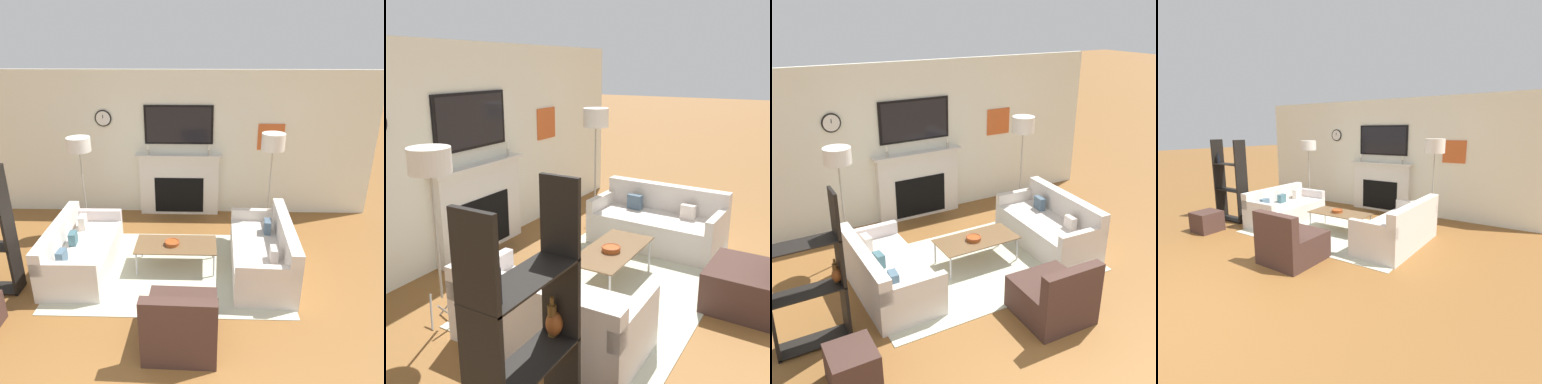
# 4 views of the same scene
# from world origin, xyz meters

# --- Properties ---
(ground_plane) EXTENTS (60.00, 60.00, 0.00)m
(ground_plane) POSITION_xyz_m (0.00, 0.00, 0.00)
(ground_plane) COLOR brown
(fireplace_wall) EXTENTS (7.26, 0.28, 2.70)m
(fireplace_wall) POSITION_xyz_m (0.00, 5.11, 1.23)
(fireplace_wall) COLOR white
(fireplace_wall) RESTS_ON ground_plane
(area_rug) EXTENTS (3.30, 2.12, 0.01)m
(area_rug) POSITION_xyz_m (0.00, 3.03, 0.01)
(area_rug) COLOR beige
(area_rug) RESTS_ON ground_plane
(couch_left) EXTENTS (0.87, 1.69, 0.73)m
(couch_left) POSITION_xyz_m (-1.34, 3.03, 0.27)
(couch_left) COLOR silver
(couch_left) RESTS_ON ground_plane
(couch_right) EXTENTS (0.89, 1.79, 0.80)m
(couch_right) POSITION_xyz_m (1.34, 3.03, 0.29)
(couch_right) COLOR silver
(couch_right) RESTS_ON ground_plane
(armchair) EXTENTS (0.81, 0.86, 0.82)m
(armchair) POSITION_xyz_m (0.22, 1.57, 0.27)
(armchair) COLOR #442C26
(armchair) RESTS_ON ground_plane
(coffee_table) EXTENTS (1.18, 0.57, 0.39)m
(coffee_table) POSITION_xyz_m (0.06, 3.11, 0.36)
(coffee_table) COLOR brown
(coffee_table) RESTS_ON ground_plane
(decorative_bowl) EXTENTS (0.22, 0.22, 0.06)m
(decorative_bowl) POSITION_xyz_m (0.01, 3.09, 0.42)
(decorative_bowl) COLOR #9D461A
(decorative_bowl) RESTS_ON coffee_table
(floor_lamp_left) EXTENTS (0.38, 0.38, 1.73)m
(floor_lamp_left) POSITION_xyz_m (-1.56, 4.12, 1.58)
(floor_lamp_left) COLOR #9E998E
(floor_lamp_left) RESTS_ON ground_plane
(floor_lamp_right) EXTENTS (0.37, 0.37, 1.82)m
(floor_lamp_right) POSITION_xyz_m (1.56, 4.12, 1.65)
(floor_lamp_right) COLOR #9E998E
(floor_lamp_right) RESTS_ON ground_plane
(shelf_unit) EXTENTS (0.80, 0.28, 1.77)m
(shelf_unit) POSITION_xyz_m (-2.39, 2.48, 0.84)
(shelf_unit) COLOR black
(shelf_unit) RESTS_ON ground_plane
(ottoman) EXTENTS (0.47, 0.47, 0.40)m
(ottoman) POSITION_xyz_m (-2.18, 1.72, 0.20)
(ottoman) COLOR #442C26
(ottoman) RESTS_ON ground_plane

